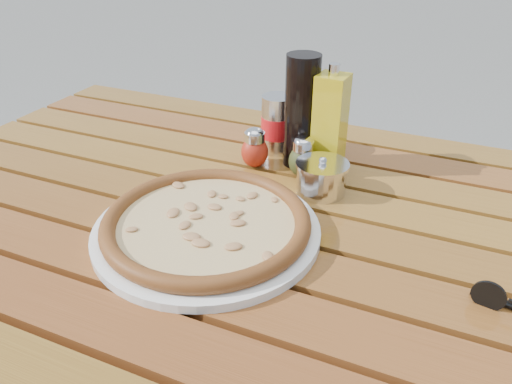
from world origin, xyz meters
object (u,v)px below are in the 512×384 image
at_px(pizza, 206,222).
at_px(pepper_shaker, 255,148).
at_px(plate, 207,230).
at_px(table, 252,248).
at_px(olive_oil_cruet, 330,123).
at_px(parmesan_tin, 322,177).
at_px(dark_bottle, 302,112).
at_px(oregano_shaker, 303,157).
at_px(soda_can, 277,124).

distance_m(pizza, pepper_shaker, 0.25).
bearing_deg(plate, table, 65.91).
xyz_separation_m(plate, pizza, (0.00, 0.00, 0.02)).
relative_size(olive_oil_cruet, parmesan_tin, 1.82).
bearing_deg(plate, parmesan_tin, 58.09).
distance_m(table, pepper_shaker, 0.21).
relative_size(pepper_shaker, olive_oil_cruet, 0.39).
bearing_deg(dark_bottle, parmesan_tin, -51.87).
bearing_deg(oregano_shaker, pizza, -106.39).
xyz_separation_m(pizza, parmesan_tin, (0.13, 0.20, 0.01)).
height_order(oregano_shaker, soda_can, soda_can).
height_order(dark_bottle, parmesan_tin, dark_bottle).
xyz_separation_m(pizza, soda_can, (-0.01, 0.34, 0.04)).
distance_m(oregano_shaker, dark_bottle, 0.09).
relative_size(dark_bottle, soda_can, 1.83).
relative_size(oregano_shaker, parmesan_tin, 0.71).
bearing_deg(parmesan_tin, olive_oil_cruet, 100.26).
height_order(pepper_shaker, soda_can, soda_can).
bearing_deg(oregano_shaker, soda_can, 135.25).
bearing_deg(plate, olive_oil_cruet, 69.73).
height_order(dark_bottle, olive_oil_cruet, dark_bottle).
bearing_deg(olive_oil_cruet, oregano_shaker, -128.06).
xyz_separation_m(pepper_shaker, dark_bottle, (0.08, 0.05, 0.07)).
bearing_deg(parmesan_tin, pepper_shaker, 162.46).
bearing_deg(plate, pizza, 90.00).
bearing_deg(plate, dark_bottle, 80.28).
xyz_separation_m(plate, oregano_shaker, (0.07, 0.25, 0.03)).
bearing_deg(table, olive_oil_cruet, 71.37).
height_order(oregano_shaker, dark_bottle, dark_bottle).
height_order(pepper_shaker, olive_oil_cruet, olive_oil_cruet).
xyz_separation_m(pizza, olive_oil_cruet, (0.11, 0.30, 0.07)).
distance_m(plate, oregano_shaker, 0.26).
bearing_deg(olive_oil_cruet, parmesan_tin, -79.74).
bearing_deg(oregano_shaker, parmesan_tin, -42.30).
relative_size(table, dark_bottle, 6.36).
xyz_separation_m(dark_bottle, soda_can, (-0.06, 0.04, -0.05)).
relative_size(table, pizza, 3.59).
xyz_separation_m(table, parmesan_tin, (0.09, 0.12, 0.11)).
xyz_separation_m(pizza, oregano_shaker, (0.07, 0.25, 0.02)).
height_order(pepper_shaker, dark_bottle, dark_bottle).
height_order(soda_can, olive_oil_cruet, olive_oil_cruet).
distance_m(pizza, parmesan_tin, 0.24).
distance_m(dark_bottle, olive_oil_cruet, 0.06).
relative_size(soda_can, olive_oil_cruet, 0.57).
bearing_deg(pepper_shaker, olive_oil_cruet, 18.25).
xyz_separation_m(oregano_shaker, soda_can, (-0.09, 0.09, 0.02)).
bearing_deg(parmesan_tin, plate, -121.91).
xyz_separation_m(pizza, dark_bottle, (0.05, 0.30, 0.09)).
height_order(plate, pepper_shaker, pepper_shaker).
distance_m(table, pizza, 0.14).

